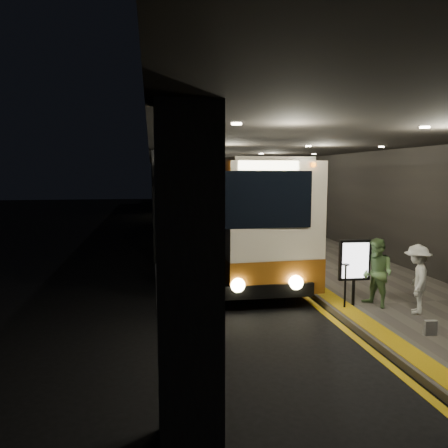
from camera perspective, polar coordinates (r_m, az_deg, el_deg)
ground at (r=13.99m, az=-1.17°, el=-7.94°), size 90.00×90.00×0.00m
lane_line_white at (r=18.73m, az=-8.88°, el=-4.21°), size 0.12×50.00×0.01m
kerb_stripe_yellow at (r=19.22m, az=3.62°, el=-3.86°), size 0.18×50.00×0.01m
sidewalk at (r=19.88m, az=10.39°, el=-3.39°), size 4.50×50.00×0.15m
tactile_strip at (r=19.31m, az=5.07°, el=-3.36°), size 0.50×50.00×0.01m
terminal_wall at (r=20.45m, az=16.53°, el=4.97°), size 0.10×50.00×6.00m
support_columns at (r=17.45m, az=-7.99°, el=2.28°), size 0.80×24.80×4.40m
canopy at (r=18.94m, az=4.18°, el=9.95°), size 9.00×50.00×0.40m
coach_main at (r=16.85m, az=0.30°, el=0.98°), size 3.18×12.45×3.85m
coach_second at (r=28.90m, az=-4.04°, el=3.62°), size 3.06×12.96×4.05m
coach_third at (r=44.56m, az=-5.74°, el=4.76°), size 3.07×13.04×4.08m
passenger_boarding at (r=14.06m, az=11.73°, el=-3.68°), size 0.49×0.69×1.78m
passenger_waiting_green at (r=11.77m, az=19.39°, el=-6.03°), size 0.80×0.99×1.75m
passenger_waiting_white at (r=11.62m, az=23.90°, el=-6.59°), size 0.98×1.19×1.68m
bag_polka at (r=10.39m, az=25.34°, el=-12.14°), size 0.27×0.13×0.32m
info_sign at (r=11.63m, az=16.68°, el=-4.71°), size 0.81×0.15×1.71m
stanchion_post at (r=11.51m, az=15.54°, el=-7.83°), size 0.05×0.05×1.11m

